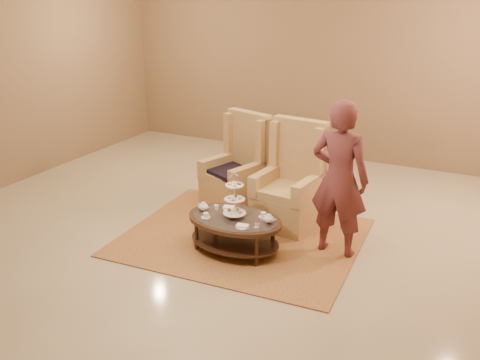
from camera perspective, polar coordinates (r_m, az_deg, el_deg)
The scene contains 8 objects.
ground at distance 6.33m, azimuth -1.27°, elevation -7.26°, with size 8.00×8.00×0.00m, color tan.
ceiling at distance 6.33m, azimuth -1.27°, elevation -7.26°, with size 8.00×8.00×0.02m, color beige.
wall_back at distance 9.41m, azimuth 10.32°, elevation 12.73°, with size 8.00×0.04×3.50m, color olive.
rug at distance 6.57m, azimuth 0.28°, elevation -6.09°, with size 2.87×2.43×0.01m.
tea_table at distance 6.11m, azimuth -0.57°, elevation -4.67°, with size 1.17×0.84×0.95m.
armchair_left at distance 7.34m, azimuth -0.13°, elevation 0.46°, with size 0.89×0.90×1.30m.
armchair_right at distance 6.82m, azimuth 5.45°, elevation -1.11°, with size 0.80×0.82×1.34m.
person at distance 5.98m, azimuth 10.56°, elevation 0.09°, with size 0.68×0.46×1.79m.
Camera 1 is at (2.63, -4.97, 2.91)m, focal length 40.00 mm.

